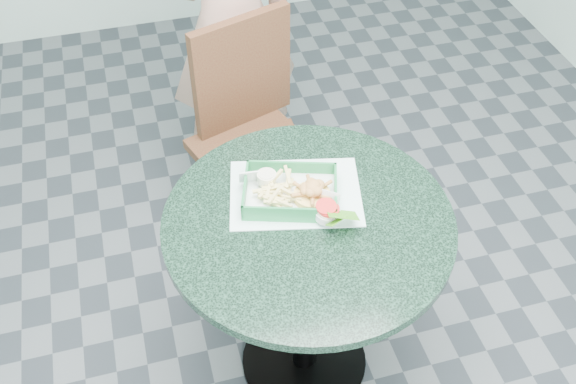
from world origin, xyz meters
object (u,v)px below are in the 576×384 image
object	(u,v)px
dining_chair	(250,123)
diner_person	(231,21)
cafe_table	(307,261)
sauce_ramekin	(264,187)
food_basket	(290,199)
crab_sandwich	(313,190)

from	to	relation	value
dining_chair	diner_person	distance (m)	0.41
cafe_table	sauce_ramekin	xyz separation A→B (m)	(-0.10, 0.13, 0.22)
cafe_table	diner_person	size ratio (longest dim) A/B	0.53
food_basket	crab_sandwich	world-z (taller)	crab_sandwich
diner_person	crab_sandwich	xyz separation A→B (m)	(0.03, -0.99, 0.01)
food_basket	crab_sandwich	distance (m)	0.07
crab_sandwich	sauce_ramekin	world-z (taller)	crab_sandwich
food_basket	sauce_ramekin	distance (m)	0.09
crab_sandwich	food_basket	bearing A→B (deg)	168.30
dining_chair	sauce_ramekin	size ratio (longest dim) A/B	16.22
food_basket	crab_sandwich	xyz separation A→B (m)	(0.06, -0.01, 0.03)
diner_person	crab_sandwich	bearing A→B (deg)	81.72
dining_chair	sauce_ramekin	distance (m)	0.68
diner_person	crab_sandwich	world-z (taller)	diner_person
diner_person	sauce_ramekin	distance (m)	0.95
cafe_table	food_basket	bearing A→B (deg)	106.93
cafe_table	food_basket	size ratio (longest dim) A/B	3.13
diner_person	dining_chair	bearing A→B (deg)	78.38
dining_chair	cafe_table	bearing A→B (deg)	-108.44
sauce_ramekin	dining_chair	bearing A→B (deg)	81.43
cafe_table	crab_sandwich	xyz separation A→B (m)	(0.04, 0.08, 0.22)
dining_chair	crab_sandwich	size ratio (longest dim) A/B	8.57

